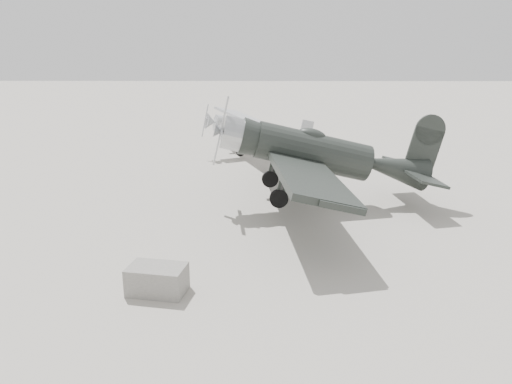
# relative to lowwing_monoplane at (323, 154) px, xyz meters

# --- Properties ---
(ground) EXTENTS (160.00, 160.00, 0.00)m
(ground) POSITION_rel_lowwing_monoplane_xyz_m (-3.93, -5.61, -2.19)
(ground) COLOR #9D968C
(ground) RESTS_ON ground
(lowwing_monoplane) EXTENTS (9.18, 12.86, 4.14)m
(lowwing_monoplane) POSITION_rel_lowwing_monoplane_xyz_m (0.00, 0.00, 0.00)
(lowwing_monoplane) COLOR black
(lowwing_monoplane) RESTS_ON ground
(highwing_monoplane) EXTENTS (6.97, 9.64, 2.76)m
(highwing_monoplane) POSITION_rel_lowwing_monoplane_xyz_m (-2.83, 10.07, -0.46)
(highwing_monoplane) COLOR gray
(highwing_monoplane) RESTS_ON ground
(equipment_block) EXTENTS (1.67, 1.21, 0.76)m
(equipment_block) POSITION_rel_lowwing_monoplane_xyz_m (-5.30, -7.61, -1.81)
(equipment_block) COLOR slate
(equipment_block) RESTS_ON ground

